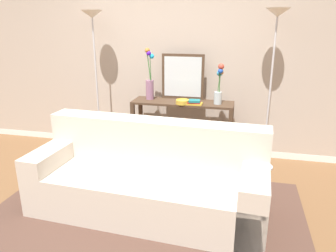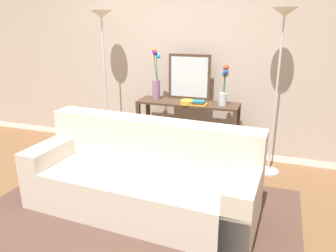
% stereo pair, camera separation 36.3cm
% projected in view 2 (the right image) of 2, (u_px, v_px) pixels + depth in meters
% --- Properties ---
extents(ground_plane, '(16.00, 16.00, 0.02)m').
position_uv_depth(ground_plane, '(113.00, 214.00, 3.21)').
color(ground_plane, brown).
extents(back_wall, '(12.00, 0.15, 2.87)m').
position_uv_depth(back_wall, '(174.00, 51.00, 4.47)').
color(back_wall, white).
rests_on(back_wall, ground).
extents(area_rug, '(3.06, 2.04, 0.01)m').
position_uv_depth(area_rug, '(137.00, 215.00, 3.16)').
color(area_rug, '#51382D').
rests_on(area_rug, ground).
extents(couch, '(2.30, 0.96, 0.88)m').
position_uv_depth(couch, '(143.00, 180.00, 3.21)').
color(couch, beige).
rests_on(couch, ground).
extents(console_table, '(1.33, 0.39, 0.82)m').
position_uv_depth(console_table, '(188.00, 120.00, 4.28)').
color(console_table, '#473323').
rests_on(console_table, ground).
extents(floor_lamp_left, '(0.28, 0.28, 1.96)m').
position_uv_depth(floor_lamp_left, '(103.00, 43.00, 4.33)').
color(floor_lamp_left, silver).
rests_on(floor_lamp_left, ground).
extents(floor_lamp_right, '(0.28, 0.28, 1.97)m').
position_uv_depth(floor_lamp_right, '(281.00, 47.00, 3.61)').
color(floor_lamp_right, silver).
rests_on(floor_lamp_right, ground).
extents(wall_mirror, '(0.57, 0.02, 0.60)m').
position_uv_depth(wall_mirror, '(189.00, 77.00, 4.27)').
color(wall_mirror, '#473323').
rests_on(wall_mirror, console_table).
extents(vase_tall_flowers, '(0.12, 0.12, 0.68)m').
position_uv_depth(vase_tall_flowers, '(156.00, 82.00, 4.31)').
color(vase_tall_flowers, gray).
rests_on(vase_tall_flowers, console_table).
extents(vase_short_flowers, '(0.11, 0.13, 0.52)m').
position_uv_depth(vase_short_flowers, '(224.00, 87.00, 3.97)').
color(vase_short_flowers, silver).
rests_on(vase_short_flowers, console_table).
extents(fruit_bowl, '(0.17, 0.17, 0.06)m').
position_uv_depth(fruit_bowl, '(187.00, 102.00, 4.08)').
color(fruit_bowl, gold).
rests_on(fruit_bowl, console_table).
extents(book_stack, '(0.20, 0.15, 0.06)m').
position_uv_depth(book_stack, '(199.00, 103.00, 4.04)').
color(book_stack, gold).
rests_on(book_stack, console_table).
extents(book_row_under_console, '(0.27, 0.18, 0.13)m').
position_uv_depth(book_row_under_console, '(159.00, 152.00, 4.57)').
color(book_row_under_console, navy).
rests_on(book_row_under_console, ground).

